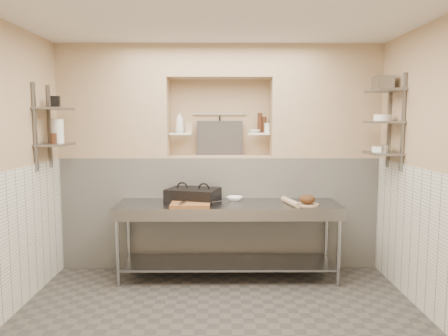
{
  "coord_description": "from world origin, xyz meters",
  "views": [
    {
      "loc": [
        0.02,
        -3.85,
        1.87
      ],
      "look_at": [
        0.05,
        0.9,
        1.35
      ],
      "focal_mm": 35.0,
      "sensor_mm": 36.0,
      "label": 1
    }
  ],
  "objects_px": {
    "mixing_bowl": "(235,199)",
    "jug_left": "(57,131)",
    "rolling_pin": "(290,202)",
    "bread_loaf": "(307,199)",
    "bowl_alcove": "(255,131)",
    "bottle_soap": "(180,122)",
    "cutting_board": "(190,205)",
    "panini_press": "(193,195)",
    "prep_table": "(228,225)"
  },
  "relations": [
    {
      "from": "panini_press",
      "to": "bowl_alcove",
      "type": "xyz_separation_m",
      "value": [
        0.77,
        0.42,
        0.75
      ]
    },
    {
      "from": "mixing_bowl",
      "to": "bottle_soap",
      "type": "distance_m",
      "value": 1.2
    },
    {
      "from": "bottle_soap",
      "to": "bowl_alcove",
      "type": "relative_size",
      "value": 2.03
    },
    {
      "from": "bread_loaf",
      "to": "bottle_soap",
      "type": "relative_size",
      "value": 0.66
    },
    {
      "from": "cutting_board",
      "to": "bowl_alcove",
      "type": "bearing_deg",
      "value": 42.89
    },
    {
      "from": "panini_press",
      "to": "bottle_soap",
      "type": "xyz_separation_m",
      "value": [
        -0.19,
        0.41,
        0.87
      ]
    },
    {
      "from": "bread_loaf",
      "to": "cutting_board",
      "type": "bearing_deg",
      "value": -176.86
    },
    {
      "from": "prep_table",
      "to": "bread_loaf",
      "type": "relative_size",
      "value": 14.27
    },
    {
      "from": "bread_loaf",
      "to": "bowl_alcove",
      "type": "distance_m",
      "value": 1.15
    },
    {
      "from": "mixing_bowl",
      "to": "rolling_pin",
      "type": "bearing_deg",
      "value": -23.71
    },
    {
      "from": "mixing_bowl",
      "to": "jug_left",
      "type": "height_order",
      "value": "jug_left"
    },
    {
      "from": "mixing_bowl",
      "to": "jug_left",
      "type": "distance_m",
      "value": 2.2
    },
    {
      "from": "bread_loaf",
      "to": "jug_left",
      "type": "xyz_separation_m",
      "value": [
        -2.85,
        0.04,
        0.78
      ]
    },
    {
      "from": "prep_table",
      "to": "cutting_board",
      "type": "bearing_deg",
      "value": -157.66
    },
    {
      "from": "cutting_board",
      "to": "bottle_soap",
      "type": "height_order",
      "value": "bottle_soap"
    },
    {
      "from": "bowl_alcove",
      "to": "panini_press",
      "type": "bearing_deg",
      "value": -151.28
    },
    {
      "from": "bread_loaf",
      "to": "prep_table",
      "type": "bearing_deg",
      "value": 173.55
    },
    {
      "from": "bottle_soap",
      "to": "bowl_alcove",
      "type": "bearing_deg",
      "value": 0.63
    },
    {
      "from": "mixing_bowl",
      "to": "prep_table",
      "type": "bearing_deg",
      "value": -112.92
    },
    {
      "from": "bottle_soap",
      "to": "jug_left",
      "type": "xyz_separation_m",
      "value": [
        -1.33,
        -0.59,
        -0.1
      ]
    },
    {
      "from": "prep_table",
      "to": "bread_loaf",
      "type": "xyz_separation_m",
      "value": [
        0.91,
        -0.1,
        0.33
      ]
    },
    {
      "from": "bread_loaf",
      "to": "jug_left",
      "type": "bearing_deg",
      "value": 179.1
    },
    {
      "from": "prep_table",
      "to": "bottle_soap",
      "type": "bearing_deg",
      "value": 138.69
    },
    {
      "from": "mixing_bowl",
      "to": "bread_loaf",
      "type": "bearing_deg",
      "value": -20.16
    },
    {
      "from": "cutting_board",
      "to": "rolling_pin",
      "type": "bearing_deg",
      "value": 4.83
    },
    {
      "from": "prep_table",
      "to": "rolling_pin",
      "type": "xyz_separation_m",
      "value": [
        0.72,
        -0.08,
        0.29
      ]
    },
    {
      "from": "cutting_board",
      "to": "rolling_pin",
      "type": "distance_m",
      "value": 1.15
    },
    {
      "from": "bowl_alcove",
      "to": "jug_left",
      "type": "height_order",
      "value": "jug_left"
    },
    {
      "from": "rolling_pin",
      "to": "mixing_bowl",
      "type": "bearing_deg",
      "value": 156.29
    },
    {
      "from": "bread_loaf",
      "to": "rolling_pin",
      "type": "bearing_deg",
      "value": 172.89
    },
    {
      "from": "bottle_soap",
      "to": "cutting_board",
      "type": "bearing_deg",
      "value": -75.71
    },
    {
      "from": "rolling_pin",
      "to": "jug_left",
      "type": "relative_size",
      "value": 1.61
    },
    {
      "from": "mixing_bowl",
      "to": "rolling_pin",
      "type": "height_order",
      "value": "rolling_pin"
    },
    {
      "from": "mixing_bowl",
      "to": "rolling_pin",
      "type": "distance_m",
      "value": 0.69
    },
    {
      "from": "rolling_pin",
      "to": "bread_loaf",
      "type": "bearing_deg",
      "value": -7.11
    },
    {
      "from": "rolling_pin",
      "to": "bread_loaf",
      "type": "height_order",
      "value": "bread_loaf"
    },
    {
      "from": "rolling_pin",
      "to": "bowl_alcove",
      "type": "distance_m",
      "value": 1.08
    },
    {
      "from": "prep_table",
      "to": "panini_press",
      "type": "relative_size",
      "value": 3.78
    },
    {
      "from": "mixing_bowl",
      "to": "bowl_alcove",
      "type": "height_order",
      "value": "bowl_alcove"
    },
    {
      "from": "cutting_board",
      "to": "jug_left",
      "type": "relative_size",
      "value": 1.63
    },
    {
      "from": "panini_press",
      "to": "jug_left",
      "type": "bearing_deg",
      "value": -155.32
    },
    {
      "from": "prep_table",
      "to": "cutting_board",
      "type": "height_order",
      "value": "cutting_board"
    },
    {
      "from": "bread_loaf",
      "to": "bottle_soap",
      "type": "distance_m",
      "value": 1.87
    },
    {
      "from": "mixing_bowl",
      "to": "cutting_board",
      "type": "bearing_deg",
      "value": -143.77
    },
    {
      "from": "prep_table",
      "to": "rolling_pin",
      "type": "bearing_deg",
      "value": -6.27
    },
    {
      "from": "jug_left",
      "to": "bottle_soap",
      "type": "bearing_deg",
      "value": 24.04
    },
    {
      "from": "rolling_pin",
      "to": "bread_loaf",
      "type": "distance_m",
      "value": 0.19
    },
    {
      "from": "bread_loaf",
      "to": "mixing_bowl",
      "type": "bearing_deg",
      "value": 159.84
    },
    {
      "from": "rolling_pin",
      "to": "bread_loaf",
      "type": "relative_size",
      "value": 2.39
    },
    {
      "from": "mixing_bowl",
      "to": "panini_press",
      "type": "bearing_deg",
      "value": -171.65
    }
  ]
}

